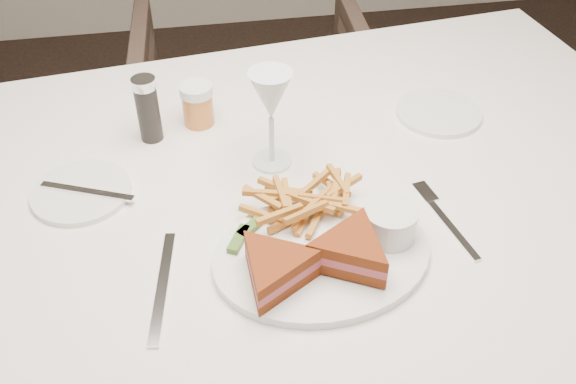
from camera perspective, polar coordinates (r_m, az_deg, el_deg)
The scene contains 3 objects.
table at distance 1.32m, azimuth -0.39°, elevation -12.70°, with size 1.50×1.00×0.75m, color white.
chair_far at distance 1.92m, azimuth -2.88°, elevation 6.27°, with size 0.67×0.63×0.69m, color #433229.
table_setting at distance 0.97m, azimuth 0.59°, elevation -0.75°, with size 0.81×0.55×0.18m.
Camera 1 is at (-0.19, -0.45, 1.43)m, focal length 40.00 mm.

